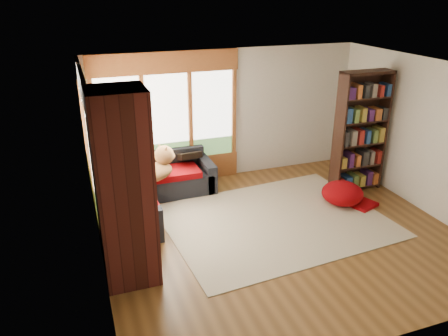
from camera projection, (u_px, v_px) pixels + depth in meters
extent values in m
plane|color=brown|center=(279.00, 232.00, 7.05)|extent=(5.50, 5.50, 0.00)
plane|color=white|center=(288.00, 70.00, 6.05)|extent=(5.50, 5.50, 0.00)
cube|color=silver|center=(226.00, 115.00, 8.73)|extent=(5.50, 0.04, 2.60)
cube|color=silver|center=(395.00, 242.00, 4.38)|extent=(5.50, 0.04, 2.60)
cube|color=silver|center=(94.00, 183.00, 5.70)|extent=(0.04, 5.00, 2.60)
cube|color=silver|center=(429.00, 138.00, 7.40)|extent=(0.04, 5.00, 2.60)
cube|color=#985426|center=(168.00, 119.00, 8.31)|extent=(2.82, 0.10, 1.90)
cube|color=white|center=(168.00, 119.00, 8.31)|extent=(2.54, 0.09, 1.62)
cube|color=#985426|center=(90.00, 149.00, 6.74)|extent=(0.10, 2.62, 1.90)
cube|color=white|center=(90.00, 149.00, 6.74)|extent=(0.09, 2.36, 1.62)
cube|color=gray|center=(85.00, 111.00, 7.31)|extent=(0.03, 0.72, 0.90)
cube|color=#471914|center=(124.00, 190.00, 5.51)|extent=(0.70, 0.70, 2.60)
cube|color=black|center=(152.00, 185.00, 8.25)|extent=(2.20, 0.90, 0.42)
cube|color=black|center=(148.00, 159.00, 8.40)|extent=(2.20, 0.20, 0.38)
cube|color=black|center=(203.00, 173.00, 8.52)|extent=(0.20, 0.90, 0.60)
cube|color=#930508|center=(147.00, 175.00, 8.01)|extent=(1.90, 0.66, 0.12)
cube|color=black|center=(122.00, 205.00, 7.48)|extent=(0.90, 2.20, 0.42)
cube|color=black|center=(98.00, 187.00, 7.22)|extent=(0.20, 2.20, 0.38)
cube|color=black|center=(130.00, 229.00, 6.58)|extent=(0.90, 0.20, 0.60)
cube|color=#930508|center=(131.00, 199.00, 7.11)|extent=(0.66, 1.20, 0.12)
cube|color=#930508|center=(123.00, 177.00, 7.93)|extent=(0.66, 0.66, 0.12)
cube|color=white|center=(276.00, 220.00, 7.40)|extent=(3.80, 3.02, 0.01)
cube|color=black|center=(381.00, 130.00, 8.31)|extent=(0.04, 0.33, 2.30)
cube|color=black|center=(339.00, 135.00, 8.02)|extent=(0.04, 0.33, 2.30)
cube|color=black|center=(356.00, 130.00, 8.30)|extent=(0.98, 0.02, 2.30)
cube|color=black|center=(354.00, 185.00, 8.58)|extent=(0.90, 0.31, 0.03)
cube|color=black|center=(356.00, 165.00, 8.42)|extent=(0.90, 0.31, 0.03)
cube|color=black|center=(359.00, 143.00, 8.25)|extent=(0.90, 0.31, 0.03)
cube|color=black|center=(362.00, 121.00, 8.08)|extent=(0.90, 0.31, 0.03)
cube|color=black|center=(365.00, 97.00, 7.91)|extent=(0.90, 0.31, 0.03)
cube|color=black|center=(368.00, 73.00, 7.74)|extent=(0.90, 0.31, 0.03)
cube|color=#726659|center=(361.00, 133.00, 8.15)|extent=(0.86, 0.25, 2.14)
ellipsoid|color=#930508|center=(342.00, 193.00, 7.92)|extent=(0.77, 0.77, 0.40)
ellipsoid|color=brown|center=(150.00, 168.00, 7.61)|extent=(1.02, 0.87, 0.29)
sphere|color=brown|center=(164.00, 156.00, 7.76)|extent=(0.47, 0.47, 0.35)
cone|color=brown|center=(161.00, 149.00, 7.67)|extent=(0.17, 0.17, 0.15)
ellipsoid|color=#412B21|center=(127.00, 184.00, 7.05)|extent=(0.61, 0.81, 0.25)
sphere|color=#412B21|center=(121.00, 172.00, 7.22)|extent=(0.35, 0.35, 0.30)
cone|color=#412B21|center=(121.00, 166.00, 7.13)|extent=(0.13, 0.13, 0.13)
cube|color=black|center=(184.00, 150.00, 8.43)|extent=(0.45, 0.12, 0.45)
cube|color=black|center=(154.00, 153.00, 8.25)|extent=(0.45, 0.12, 0.45)
cube|color=black|center=(106.00, 169.00, 7.56)|extent=(0.45, 0.12, 0.45)
cube|color=black|center=(113.00, 195.00, 6.60)|extent=(0.45, 0.12, 0.45)
cube|color=#930508|center=(122.00, 157.00, 8.06)|extent=(0.42, 0.12, 0.42)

